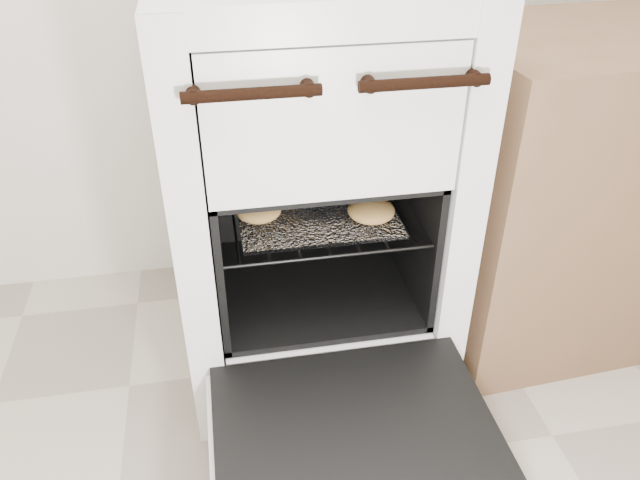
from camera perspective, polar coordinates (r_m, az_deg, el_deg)
The scene contains 6 objects.
stove at distance 1.53m, azimuth -1.05°, elevation 4.74°, with size 0.63×0.70×0.97m.
oven_door at distance 1.28m, azimuth 3.20°, elevation -17.17°, with size 0.57×0.44×0.04m.
oven_rack at distance 1.47m, azimuth -0.59°, elevation 3.03°, with size 0.46×0.44×0.01m.
foil_sheet at distance 1.45m, azimuth -0.45°, elevation 2.84°, with size 0.36×0.32×0.01m, color white.
baked_rolls at distance 1.40m, azimuth -1.48°, elevation 2.91°, with size 0.38×0.20×0.05m.
counter at distance 1.81m, azimuth 23.39°, elevation 4.50°, with size 0.82×0.55×0.82m, color brown.
Camera 1 is at (-0.06, -0.18, 1.19)m, focal length 35.00 mm.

